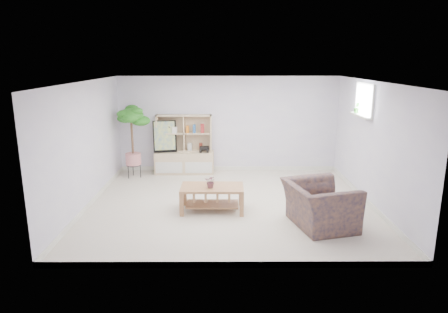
{
  "coord_description": "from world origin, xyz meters",
  "views": [
    {
      "loc": [
        -0.15,
        -7.47,
        2.8
      ],
      "look_at": [
        -0.12,
        0.21,
        0.92
      ],
      "focal_mm": 32.0,
      "sensor_mm": 36.0,
      "label": 1
    }
  ],
  "objects_px": {
    "coffee_table": "(212,199)",
    "armchair": "(320,202)",
    "storage_unit": "(184,145)",
    "floor_tree": "(132,142)"
  },
  "relations": [
    {
      "from": "coffee_table",
      "to": "floor_tree",
      "type": "distance_m",
      "value": 3.02
    },
    {
      "from": "storage_unit",
      "to": "armchair",
      "type": "height_order",
      "value": "storage_unit"
    },
    {
      "from": "armchair",
      "to": "storage_unit",
      "type": "bearing_deg",
      "value": 24.14
    },
    {
      "from": "storage_unit",
      "to": "armchair",
      "type": "xyz_separation_m",
      "value": [
        2.61,
        -3.3,
        -0.3
      ]
    },
    {
      "from": "coffee_table",
      "to": "armchair",
      "type": "bearing_deg",
      "value": -20.22
    },
    {
      "from": "floor_tree",
      "to": "armchair",
      "type": "bearing_deg",
      "value": -37.54
    },
    {
      "from": "floor_tree",
      "to": "coffee_table",
      "type": "bearing_deg",
      "value": -48.5
    },
    {
      "from": "coffee_table",
      "to": "armchair",
      "type": "distance_m",
      "value": 2.0
    },
    {
      "from": "storage_unit",
      "to": "floor_tree",
      "type": "distance_m",
      "value": 1.26
    },
    {
      "from": "floor_tree",
      "to": "armchair",
      "type": "height_order",
      "value": "floor_tree"
    }
  ]
}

